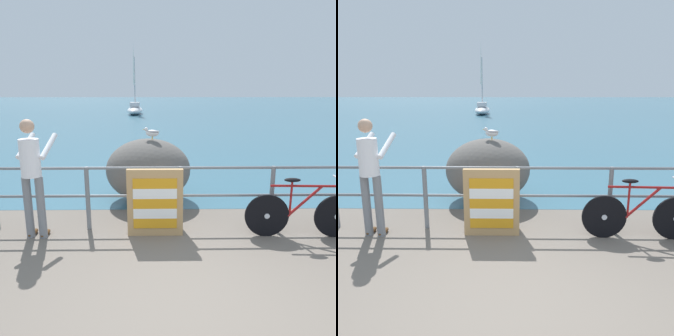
# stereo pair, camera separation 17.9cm
# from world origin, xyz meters

# --- Properties ---
(ground_plane) EXTENTS (120.00, 120.00, 0.10)m
(ground_plane) POSITION_xyz_m (0.00, 20.00, -0.05)
(ground_plane) COLOR #6B6056
(sea_surface) EXTENTS (120.00, 90.00, 0.01)m
(sea_surface) POSITION_xyz_m (0.00, 48.00, 0.00)
(sea_surface) COLOR #38667A
(sea_surface) RESTS_ON ground_plane
(promenade_railing) EXTENTS (8.81, 0.07, 1.02)m
(promenade_railing) POSITION_xyz_m (-0.00, 2.14, 0.64)
(promenade_railing) COLOR slate
(promenade_railing) RESTS_ON ground_plane
(bicycle) EXTENTS (1.70, 0.48, 0.92)m
(bicycle) POSITION_xyz_m (1.96, 1.78, 0.46)
(bicycle) COLOR black
(bicycle) RESTS_ON ground_plane
(person_at_railing) EXTENTS (0.50, 0.66, 1.78)m
(person_at_railing) POSITION_xyz_m (-2.18, 1.86, 0.99)
(person_at_railing) COLOR slate
(person_at_railing) RESTS_ON ground_plane
(folded_deckchair_stack) EXTENTS (0.84, 0.10, 1.04)m
(folded_deckchair_stack) POSITION_xyz_m (-0.39, 1.89, 0.52)
(folded_deckchair_stack) COLOR tan
(folded_deckchair_stack) RESTS_ON ground_plane
(breakwater_boulder_main) EXTENTS (1.67, 1.49, 1.24)m
(breakwater_boulder_main) POSITION_xyz_m (-0.56, 3.57, 0.62)
(breakwater_boulder_main) COLOR #605B56
(breakwater_boulder_main) RESTS_ON ground
(seagull) EXTENTS (0.34, 0.18, 0.23)m
(seagull) POSITION_xyz_m (-0.47, 3.47, 1.38)
(seagull) COLOR gold
(seagull) RESTS_ON breakwater_boulder_main
(sailboat) EXTENTS (1.33, 4.41, 6.16)m
(sailboat) POSITION_xyz_m (-2.68, 27.22, 0.71)
(sailboat) COLOR white
(sailboat) RESTS_ON sea_surface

